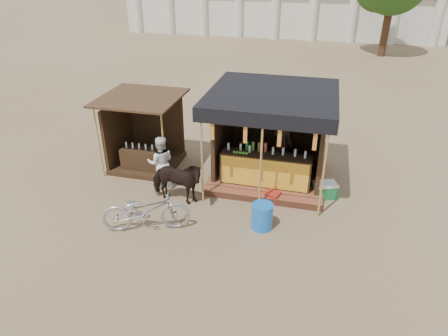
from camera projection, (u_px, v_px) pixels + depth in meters
ground at (208, 236)px, 9.91m from camera, size 120.00×120.00×0.00m
main_stall at (271, 147)px, 12.07m from camera, size 3.60×3.61×2.78m
secondary_stall at (142, 140)px, 12.95m from camera, size 2.40×2.40×2.38m
cow at (176, 182)px, 10.95m from camera, size 1.59×0.77×1.33m
motorbike at (146, 210)px, 9.92m from camera, size 2.32×1.45×1.15m
bystander at (161, 162)px, 11.66m from camera, size 0.96×0.85×1.62m
blue_barrel at (262, 216)px, 10.09m from camera, size 0.55×0.55×0.68m
red_crate at (273, 197)px, 11.27m from camera, size 0.47×0.46×0.28m
cooler at (325, 190)px, 11.41m from camera, size 0.76×0.65×0.46m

